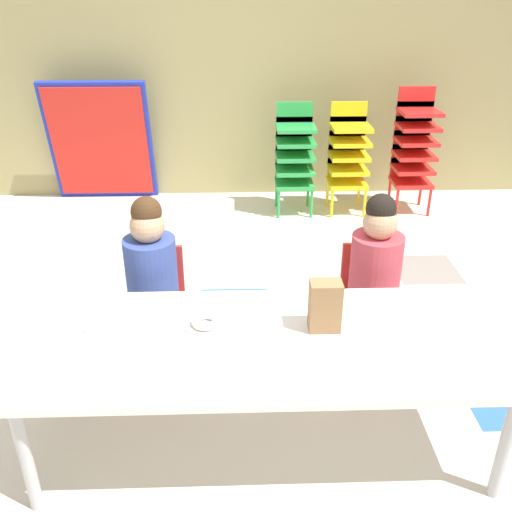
{
  "coord_description": "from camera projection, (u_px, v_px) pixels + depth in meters",
  "views": [
    {
      "loc": [
        0.04,
        -2.55,
        1.87
      ],
      "look_at": [
        0.11,
        -0.42,
        0.79
      ],
      "focal_mm": 39.41,
      "sensor_mm": 36.0,
      "label": 1
    }
  ],
  "objects": [
    {
      "name": "paper_bag_brown",
      "position": [
        325.0,
        306.0,
        2.3
      ],
      "size": [
        0.13,
        0.09,
        0.22
      ],
      "primitive_type": "cube",
      "color": "#9E754C",
      "rests_on": "craft_table"
    },
    {
      "name": "seated_child_near_camera",
      "position": [
        151.0,
        267.0,
        2.81
      ],
      "size": [
        0.32,
        0.31,
        0.92
      ],
      "color": "red",
      "rests_on": "ground_plane"
    },
    {
      "name": "craft_table",
      "position": [
        265.0,
        347.0,
        2.3
      ],
      "size": [
        1.97,
        0.78,
        0.54
      ],
      "color": "white",
      "rests_on": "ground_plane"
    },
    {
      "name": "kid_chair_yellow_stack",
      "position": [
        348.0,
        152.0,
        4.74
      ],
      "size": [
        0.32,
        0.3,
        0.92
      ],
      "color": "yellow",
      "rests_on": "ground_plane"
    },
    {
      "name": "folded_activity_table",
      "position": [
        100.0,
        142.0,
        4.94
      ],
      "size": [
        0.9,
        0.29,
        1.09
      ],
      "color": "#1E33BF",
      "rests_on": "ground_plane"
    },
    {
      "name": "back_wall",
      "position": [
        232.0,
        37.0,
        4.77
      ],
      "size": [
        5.88,
        0.1,
        2.77
      ],
      "primitive_type": "cube",
      "color": "tan",
      "rests_on": "ground_plane"
    },
    {
      "name": "paper_plate_near_edge",
      "position": [
        206.0,
        325.0,
        2.36
      ],
      "size": [
        0.18,
        0.18,
        0.01
      ],
      "primitive_type": "cylinder",
      "color": "white",
      "rests_on": "craft_table"
    },
    {
      "name": "kid_chair_green_stack",
      "position": [
        295.0,
        153.0,
        4.72
      ],
      "size": [
        0.32,
        0.3,
        0.92
      ],
      "color": "green",
      "rests_on": "ground_plane"
    },
    {
      "name": "donut_powdered_on_plate",
      "position": [
        206.0,
        321.0,
        2.35
      ],
      "size": [
        0.12,
        0.12,
        0.04
      ],
      "primitive_type": "torus",
      "color": "white",
      "rests_on": "craft_table"
    },
    {
      "name": "ground_plane",
      "position": [
        237.0,
        351.0,
        3.12
      ],
      "size": [
        5.88,
        5.09,
        0.02
      ],
      "color": "silver"
    },
    {
      "name": "seated_child_middle_seat",
      "position": [
        375.0,
        263.0,
        2.84
      ],
      "size": [
        0.32,
        0.32,
        0.92
      ],
      "color": "red",
      "rests_on": "ground_plane"
    },
    {
      "name": "kid_chair_red_stack",
      "position": [
        414.0,
        145.0,
        4.73
      ],
      "size": [
        0.32,
        0.3,
        1.04
      ],
      "color": "red",
      "rests_on": "ground_plane"
    },
    {
      "name": "paper_plate_center_table",
      "position": [
        105.0,
        324.0,
        2.36
      ],
      "size": [
        0.18,
        0.18,
        0.01
      ],
      "primitive_type": "cylinder",
      "color": "white",
      "rests_on": "craft_table"
    }
  ]
}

